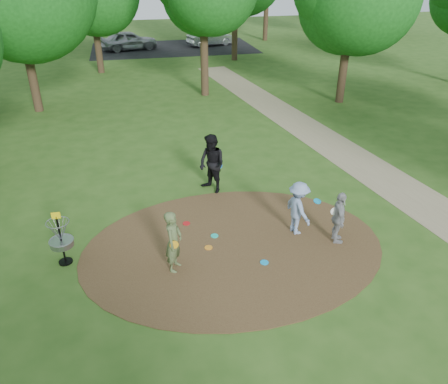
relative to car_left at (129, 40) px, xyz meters
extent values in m
plane|color=#2D5119|center=(1.78, -29.87, -0.80)|extent=(100.00, 100.00, 0.00)
cylinder|color=#47301C|center=(1.78, -29.87, -0.79)|extent=(8.40, 8.40, 0.02)
cube|color=#8C7A5B|center=(8.28, -27.87, -0.79)|extent=(7.55, 39.89, 0.01)
cube|color=black|center=(3.78, 0.13, -0.79)|extent=(14.00, 8.00, 0.01)
imported|color=#526339|center=(0.08, -30.47, 0.05)|extent=(0.63, 0.73, 1.70)
cylinder|color=orange|center=(0.07, -30.68, 0.10)|extent=(0.22, 0.05, 0.22)
imported|color=#7E93BC|center=(3.74, -29.57, 0.01)|extent=(0.81, 1.15, 1.62)
cylinder|color=#0C97CD|center=(4.33, -29.52, 0.15)|extent=(0.27, 0.27, 0.08)
imported|color=black|center=(1.86, -26.50, 0.21)|extent=(1.17, 1.24, 2.02)
cylinder|color=blue|center=(2.12, -26.45, 0.10)|extent=(0.23, 0.09, 0.22)
imported|color=#99999B|center=(4.67, -30.26, -0.02)|extent=(0.60, 0.98, 1.56)
cylinder|color=white|center=(4.52, -30.23, 0.20)|extent=(0.23, 0.08, 0.22)
cylinder|color=#19C9B2|center=(1.36, -29.27, -0.77)|extent=(0.22, 0.22, 0.02)
cylinder|color=#0DA0EA|center=(2.40, -30.77, -0.77)|extent=(0.22, 0.22, 0.02)
cylinder|color=red|center=(0.67, -28.43, -0.77)|extent=(0.22, 0.22, 0.02)
imported|color=#94969B|center=(0.00, 0.00, 0.00)|extent=(4.97, 2.84, 1.59)
imported|color=#AAAEB1|center=(7.16, 0.48, -0.11)|extent=(4.39, 2.55, 1.37)
cylinder|color=orange|center=(1.09, -29.80, -0.77)|extent=(0.22, 0.22, 0.02)
cylinder|color=black|center=(-2.72, -29.57, -0.12)|extent=(0.05, 0.05, 1.35)
cylinder|color=black|center=(-2.72, -29.57, -0.78)|extent=(0.36, 0.36, 0.04)
cylinder|color=gray|center=(-2.72, -29.57, -0.18)|extent=(0.60, 0.60, 0.16)
torus|color=gray|center=(-2.72, -29.57, -0.10)|extent=(0.63, 0.63, 0.03)
torus|color=gray|center=(-2.72, -29.57, 0.45)|extent=(0.58, 0.58, 0.02)
cube|color=yellow|center=(-2.72, -29.57, 0.65)|extent=(0.22, 0.02, 0.18)
cylinder|color=#332316|center=(-5.22, -15.87, 1.10)|extent=(0.44, 0.44, 3.80)
cylinder|color=#332316|center=(3.78, -14.87, 1.29)|extent=(0.44, 0.44, 4.18)
cylinder|color=#332316|center=(10.78, -17.87, 1.01)|extent=(0.44, 0.44, 3.61)
sphere|color=#155015|center=(10.78, -17.87, 4.36)|extent=(5.64, 5.64, 5.64)
cylinder|color=#332316|center=(-2.22, -7.87, 0.91)|extent=(0.44, 0.44, 3.42)
cylinder|color=#332316|center=(7.78, -5.87, 1.39)|extent=(0.44, 0.44, 4.37)
camera|label=1|loc=(-0.68, -39.52, 6.35)|focal=35.00mm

